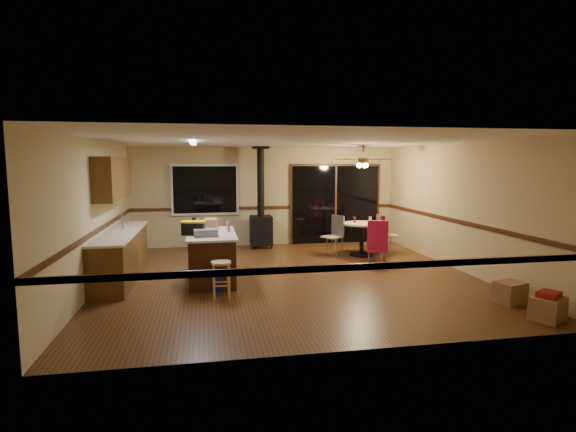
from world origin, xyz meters
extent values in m
plane|color=#4B2B14|center=(0.00, 0.00, 0.00)|extent=(7.00, 7.00, 0.00)
plane|color=silver|center=(0.00, 0.00, 2.60)|extent=(7.00, 7.00, 0.00)
plane|color=tan|center=(0.00, 3.50, 1.30)|extent=(7.00, 0.00, 7.00)
plane|color=tan|center=(0.00, -3.50, 1.30)|extent=(7.00, 0.00, 7.00)
plane|color=tan|center=(-3.50, 0.00, 1.30)|extent=(0.00, 7.00, 7.00)
plane|color=tan|center=(3.50, 0.00, 1.30)|extent=(0.00, 7.00, 7.00)
cube|color=black|center=(-1.60, 3.45, 1.50)|extent=(1.72, 0.10, 1.32)
cube|color=black|center=(1.90, 3.45, 1.05)|extent=(2.52, 0.10, 2.10)
cube|color=#553715|center=(-3.20, 0.50, 0.43)|extent=(0.60, 3.00, 0.86)
cube|color=beige|center=(-3.20, 0.50, 0.88)|extent=(0.64, 3.04, 0.04)
cube|color=#553715|center=(-3.33, 0.70, 1.90)|extent=(0.35, 2.00, 0.80)
cube|color=#37190E|center=(-1.50, 0.00, 0.43)|extent=(0.80, 1.60, 0.86)
cube|color=beige|center=(-1.50, 0.00, 0.88)|extent=(0.88, 1.68, 0.04)
cube|color=black|center=(-0.20, 3.05, 0.46)|extent=(0.55, 0.50, 0.75)
cylinder|color=black|center=(-0.20, 3.05, 1.71)|extent=(0.18, 0.18, 1.77)
cylinder|color=brown|center=(2.03, 1.67, 2.25)|extent=(0.24, 0.24, 0.10)
cylinder|color=brown|center=(2.03, 1.67, 2.52)|extent=(0.05, 0.05, 0.16)
sphere|color=#FFD88C|center=(2.03, 1.67, 2.13)|extent=(0.16, 0.16, 0.16)
cube|color=white|center=(-1.80, 0.30, 2.56)|extent=(0.10, 1.20, 0.04)
cube|color=slate|center=(-1.60, -0.37, 0.96)|extent=(0.43, 0.26, 0.13)
cube|color=black|center=(-1.82, -0.15, 1.01)|extent=(0.43, 0.28, 0.22)
cube|color=gold|center=(-1.82, -0.15, 1.13)|extent=(0.46, 0.30, 0.03)
cube|color=brown|center=(-1.51, 0.43, 1.01)|extent=(0.28, 0.35, 0.21)
cylinder|color=black|center=(-1.81, 0.15, 1.04)|extent=(0.09, 0.09, 0.28)
cylinder|color=#D84C8C|center=(-1.18, 0.07, 1.00)|extent=(0.07, 0.07, 0.21)
cylinder|color=white|center=(-1.78, 0.41, 1.00)|extent=(0.07, 0.07, 0.19)
cylinder|color=#D7B672|center=(-1.37, -1.09, 0.30)|extent=(0.41, 0.41, 0.60)
cylinder|color=#0D21B6|center=(-1.42, -0.67, 0.12)|extent=(0.34, 0.34, 0.25)
cylinder|color=black|center=(2.03, 1.67, 0.02)|extent=(0.56, 0.56, 0.04)
cylinder|color=black|center=(2.03, 1.67, 0.39)|extent=(0.10, 0.10, 0.70)
cylinder|color=beige|center=(2.03, 1.67, 0.76)|extent=(0.89, 0.89, 0.04)
cylinder|color=#590C14|center=(1.88, 1.77, 0.85)|extent=(0.07, 0.07, 0.15)
cylinder|color=beige|center=(2.21, 1.62, 0.85)|extent=(0.08, 0.08, 0.15)
cube|color=tan|center=(1.33, 1.77, 0.45)|extent=(0.54, 0.54, 0.03)
cube|color=slate|center=(1.50, 1.86, 0.70)|extent=(0.22, 0.36, 0.50)
cube|color=tan|center=(2.13, 0.97, 0.45)|extent=(0.50, 0.50, 0.03)
cube|color=slate|center=(2.07, 0.79, 0.70)|extent=(0.39, 0.15, 0.50)
cube|color=#B41437|center=(2.07, 0.77, 0.60)|extent=(0.45, 0.23, 0.70)
cube|color=tan|center=(2.73, 1.72, 0.45)|extent=(0.45, 0.45, 0.03)
cube|color=slate|center=(2.54, 1.74, 0.70)|extent=(0.08, 0.40, 0.50)
cube|color=#341C14|center=(2.52, 1.74, 0.60)|extent=(0.15, 0.45, 0.70)
cube|color=brown|center=(-1.49, 3.10, 0.18)|extent=(0.48, 0.39, 0.37)
cube|color=brown|center=(3.09, -3.02, 0.17)|extent=(0.57, 0.54, 0.34)
cube|color=brown|center=(3.09, -2.21, 0.17)|extent=(0.49, 0.45, 0.33)
cube|color=maroon|center=(3.09, -3.02, 0.38)|extent=(0.38, 0.36, 0.08)
camera|label=1|loc=(-1.59, -8.33, 2.20)|focal=28.00mm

